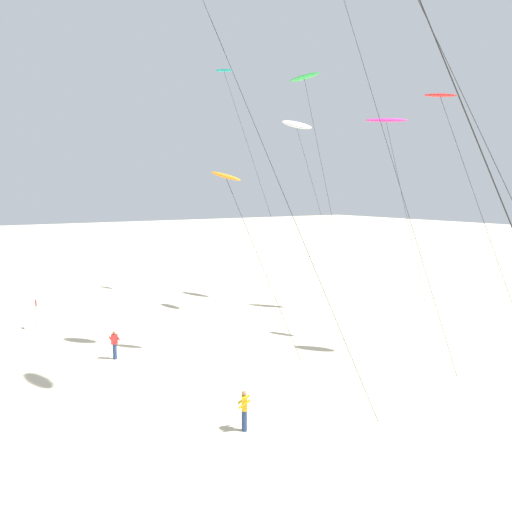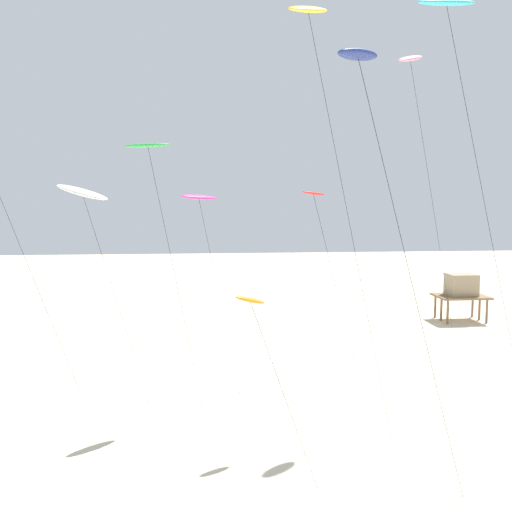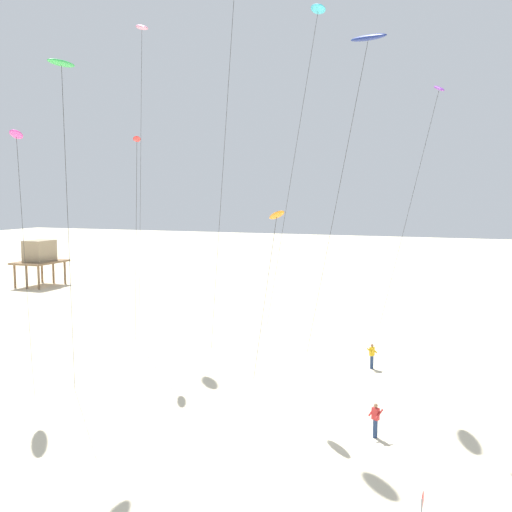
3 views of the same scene
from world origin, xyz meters
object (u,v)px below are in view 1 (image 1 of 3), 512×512
Objects in this scene: kite_flyer_nearest at (244,409)px; kite_red at (443,102)px; kite_magenta at (386,121)px; kite_green at (305,80)px; kite_white at (297,125)px; kite_orange at (227,179)px; kite_teal at (226,77)px; marker_flag at (36,308)px; kite_flyer_middle at (115,344)px.

kite_red is at bearing 101.54° from kite_flyer_nearest.
kite_green reaches higher than kite_magenta.
kite_white is 27.81m from kite_flyer_nearest.
kite_teal is at bearing 151.23° from kite_orange.
kite_orange reaches higher than marker_flag.
kite_flyer_middle is at bearing 17.80° from marker_flag.
kite_teal is 1.91× the size of kite_orange.
kite_magenta reaches higher than kite_orange.
kite_teal is at bearing -144.38° from kite_white.
kite_flyer_nearest is (10.61, -18.93, -13.90)m from kite_magenta.
kite_magenta is 9.09× the size of kite_flyer_nearest.
kite_teal reaches higher than marker_flag.
kite_white is at bearing 149.38° from kite_green.
kite_white is 9.54× the size of kite_flyer_nearest.
marker_flag is at bearing -109.63° from kite_green.
kite_green reaches higher than kite_flyer_middle.
kite_teal is (-5.37, -3.85, 4.53)m from kite_white.
kite_orange reaches higher than kite_flyer_nearest.
kite_magenta is at bearing 155.41° from kite_red.
kite_magenta is 6.94m from kite_green.
kite_magenta is at bearing 119.28° from kite_flyer_nearest.
marker_flag reaches higher than kite_flyer_middle.
kite_magenta is at bearing 88.83° from kite_flyer_middle.
kite_orange is (14.90, -8.18, -9.44)m from kite_teal.
kite_orange is 6.43× the size of kite_flyer_middle.
kite_flyer_nearest is (13.51, -13.33, -16.80)m from kite_green.
kite_white reaches higher than kite_red.
marker_flag is at bearing -79.29° from kite_teal.
kite_teal is 19.44m from kite_orange.
marker_flag is (-2.17, -20.79, -13.62)m from kite_white.
kite_white is 9.54× the size of kite_flyer_middle.
kite_white is 1.48× the size of kite_orange.
kite_teal reaches higher than kite_red.
kite_green is at bearing 135.37° from kite_flyer_nearest.
kite_red is 10.98m from kite_green.
kite_flyer_nearest is 11.22m from kite_flyer_middle.
kite_white is 16.11m from kite_orange.
kite_teal is at bearing 100.71° from marker_flag.
kite_orange reaches higher than kite_flyer_middle.
kite_red is 8.19m from kite_magenta.
kite_green reaches higher than kite_red.
kite_green is 8.63× the size of marker_flag.
kite_orange is 11.35m from kite_flyer_middle.
kite_green is at bearing 70.37° from marker_flag.
kite_magenta is 15.91m from kite_orange.
kite_green is at bearing 118.77° from kite_orange.
kite_red reaches higher than kite_flyer_middle.
kite_flyer_nearest and kite_flyer_middle have the same top height.
kite_flyer_middle is (-7.87, -17.54, -13.83)m from kite_red.
kite_flyer_middle is at bearing -114.86° from kite_orange.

